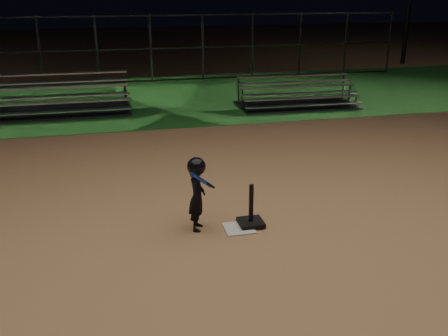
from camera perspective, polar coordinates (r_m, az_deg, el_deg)
ground at (r=7.95m, az=1.68°, el=-6.80°), size 80.00×80.00×0.00m
grass_strip at (r=17.33m, az=-6.95°, el=7.82°), size 60.00×8.00×0.01m
home_plate at (r=7.94m, az=1.68°, el=-6.72°), size 0.45×0.45×0.02m
batting_tee at (r=8.01m, az=3.01°, el=-5.51°), size 0.38×0.38×0.66m
child_batter at (r=7.71m, az=-3.03°, el=-2.66°), size 0.46×0.58×1.16m
bleacher_left at (r=15.79m, az=-18.44°, el=6.58°), size 4.37×2.13×1.07m
bleacher_right at (r=16.04m, az=8.13°, el=7.45°), size 3.65×1.87×0.88m
backstop_fence at (r=20.08m, az=-8.14°, el=13.00°), size 20.08×0.08×2.50m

